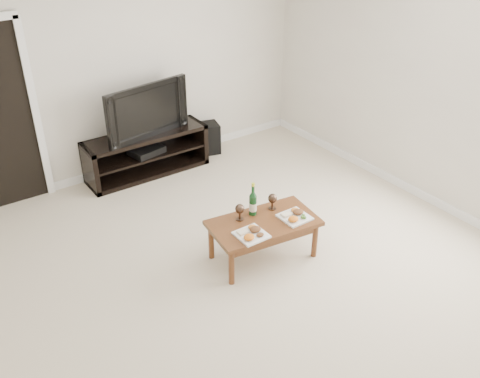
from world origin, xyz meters
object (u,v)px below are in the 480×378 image
Objects in this scene: subwoofer at (208,138)px; coffee_table at (263,239)px; media_console at (147,154)px; television at (142,109)px.

subwoofer is 0.40× the size of coffee_table.
media_console is 2.26m from coffee_table.
coffee_table is at bearing -96.14° from television.
television reaches higher than coffee_table.
subwoofer is (0.97, 0.08, -0.67)m from television.
coffee_table is (0.14, -2.26, -0.07)m from media_console.
media_console is 3.76× the size of subwoofer.
subwoofer is at bearing 4.83° from media_console.
television is 2.76× the size of subwoofer.
media_console reaches higher than coffee_table.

